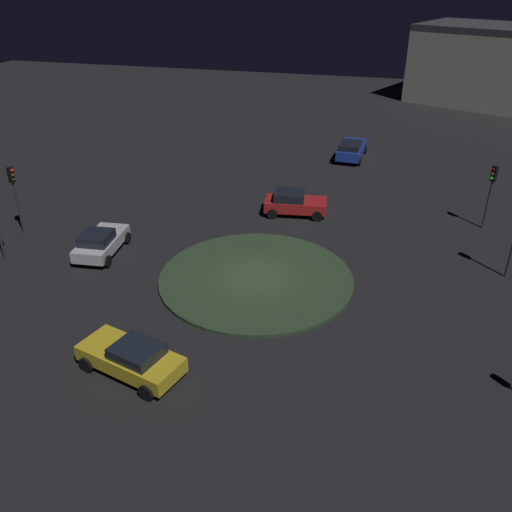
% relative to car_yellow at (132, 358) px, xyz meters
% --- Properties ---
extents(ground_plane, '(114.34, 114.34, 0.00)m').
position_rel_car_yellow_xyz_m(ground_plane, '(-8.04, 2.82, -0.73)').
color(ground_plane, black).
extents(roundabout_island, '(9.83, 9.83, 0.16)m').
position_rel_car_yellow_xyz_m(roundabout_island, '(-8.04, 2.82, -0.64)').
color(roundabout_island, '#2D4228').
rests_on(roundabout_island, ground_plane).
extents(car_yellow, '(2.90, 4.55, 1.40)m').
position_rel_car_yellow_xyz_m(car_yellow, '(0.00, 0.00, 0.00)').
color(car_yellow, gold).
rests_on(car_yellow, ground_plane).
extents(car_silver, '(4.00, 2.30, 1.47)m').
position_rel_car_yellow_xyz_m(car_silver, '(-8.43, -6.06, 0.02)').
color(car_silver, silver).
rests_on(car_silver, ground_plane).
extents(car_blue, '(4.59, 2.27, 1.52)m').
position_rel_car_yellow_xyz_m(car_blue, '(-28.51, 5.41, 0.09)').
color(car_blue, '#1E38A5').
rests_on(car_blue, ground_plane).
extents(car_red, '(2.46, 4.08, 1.51)m').
position_rel_car_yellow_xyz_m(car_red, '(-16.47, 3.09, 0.05)').
color(car_red, red).
rests_on(car_red, ground_plane).
extents(traffic_light_northwest, '(0.38, 0.39, 3.90)m').
position_rel_car_yellow_xyz_m(traffic_light_northwest, '(-17.40, 14.53, 2.06)').
color(traffic_light_northwest, '#2D2D2D').
rests_on(traffic_light_northwest, ground_plane).
extents(traffic_light_south_near, '(0.32, 0.37, 4.08)m').
position_rel_car_yellow_xyz_m(traffic_light_south_near, '(-9.66, -11.90, 2.18)').
color(traffic_light_south_near, '#2D2D2D').
rests_on(traffic_light_south_near, ground_plane).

